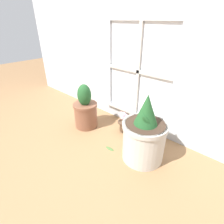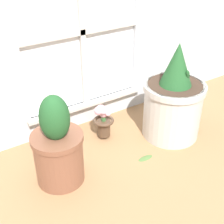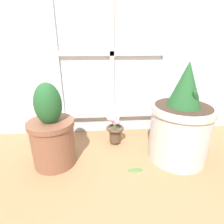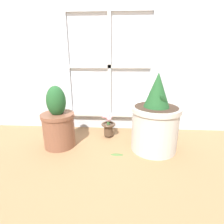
{
  "view_description": "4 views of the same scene",
  "coord_description": "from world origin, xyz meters",
  "views": [
    {
      "loc": [
        1.11,
        -1.05,
        1.22
      ],
      "look_at": [
        -0.05,
        0.21,
        0.31
      ],
      "focal_mm": 28.0,
      "sensor_mm": 36.0,
      "label": 1
    },
    {
      "loc": [
        -0.92,
        -1.19,
        1.31
      ],
      "look_at": [
        0.0,
        0.24,
        0.26
      ],
      "focal_mm": 50.0,
      "sensor_mm": 36.0,
      "label": 2
    },
    {
      "loc": [
        -0.12,
        -0.9,
        0.77
      ],
      "look_at": [
        -0.03,
        0.22,
        0.33
      ],
      "focal_mm": 28.0,
      "sensor_mm": 36.0,
      "label": 3
    },
    {
      "loc": [
        0.15,
        -1.29,
        0.79
      ],
      "look_at": [
        0.05,
        0.22,
        0.31
      ],
      "focal_mm": 28.0,
      "sensor_mm": 36.0,
      "label": 4
    }
  ],
  "objects": [
    {
      "name": "fallen_leaf",
      "position": [
        0.11,
        -0.0,
        0.0
      ],
      "size": [
        0.11,
        0.04,
        0.01
      ],
      "color": "#476633",
      "rests_on": "ground_plane"
    },
    {
      "name": "ground_plane",
      "position": [
        0.0,
        0.0,
        0.0
      ],
      "size": [
        10.0,
        10.0,
        0.0
      ],
      "primitive_type": "plane",
      "color": "olive"
    },
    {
      "name": "wall_with_window",
      "position": [
        0.0,
        0.6,
        1.27
      ],
      "size": [
        4.4,
        0.1,
        2.5
      ],
      "color": "#B2B7BC",
      "rests_on": "ground_plane"
    },
    {
      "name": "flower_vase",
      "position": [
        0.0,
        0.35,
        0.14
      ],
      "size": [
        0.14,
        0.14,
        0.26
      ],
      "color": "#473323",
      "rests_on": "ground_plane"
    },
    {
      "name": "potted_plant_left",
      "position": [
        -0.43,
        0.13,
        0.23
      ],
      "size": [
        0.29,
        0.29,
        0.56
      ],
      "color": "brown",
      "rests_on": "ground_plane"
    },
    {
      "name": "potted_plant_right",
      "position": [
        0.43,
        0.13,
        0.27
      ],
      "size": [
        0.42,
        0.42,
        0.68
      ],
      "color": "#B7B2A8",
      "rests_on": "ground_plane"
    }
  ]
}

